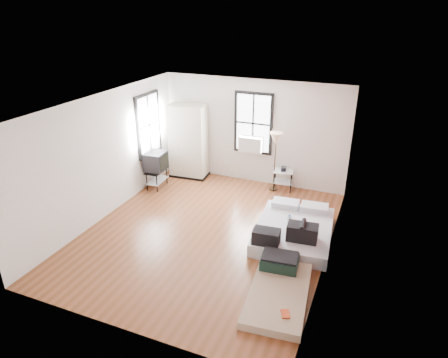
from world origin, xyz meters
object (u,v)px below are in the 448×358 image
at_px(mattress_main, 294,230).
at_px(mattress_bare, 279,286).
at_px(side_table, 283,175).
at_px(tv_stand, 156,162).
at_px(floor_lamp, 276,141).
at_px(wardrobe, 188,142).

bearing_deg(mattress_main, mattress_bare, -89.49).
bearing_deg(mattress_bare, side_table, 97.94).
bearing_deg(side_table, tv_stand, -160.96).
bearing_deg(floor_lamp, tv_stand, -160.81).
bearing_deg(mattress_bare, tv_stand, 139.18).
xyz_separation_m(side_table, floor_lamp, (-0.23, -0.07, 0.91)).
bearing_deg(mattress_main, floor_lamp, 111.21).
height_order(side_table, floor_lamp, floor_lamp).
xyz_separation_m(mattress_bare, side_table, (-0.97, 3.98, 0.32)).
height_order(wardrobe, floor_lamp, wardrobe).
bearing_deg(floor_lamp, side_table, 17.14).
height_order(mattress_main, side_table, mattress_main).
bearing_deg(wardrobe, floor_lamp, -4.35).
height_order(mattress_main, mattress_bare, mattress_main).
bearing_deg(tv_stand, floor_lamp, 15.07).
distance_m(mattress_main, side_table, 2.35).
bearing_deg(side_table, wardrobe, -178.52).
xyz_separation_m(wardrobe, side_table, (2.71, 0.07, -0.59)).
xyz_separation_m(side_table, tv_stand, (-3.15, -1.09, 0.27)).
relative_size(mattress_bare, tv_stand, 1.93).
xyz_separation_m(mattress_main, wardrobe, (-3.51, 2.12, 0.84)).
relative_size(wardrobe, side_table, 3.16).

